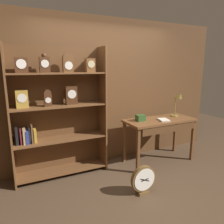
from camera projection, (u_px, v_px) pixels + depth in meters
The scene contains 8 objects.
ground_plane at pixel (146, 198), 2.88m from camera, with size 10.00×10.00×0.00m, color #4C3826.
back_wood_panel at pixel (105, 93), 3.83m from camera, with size 4.80×0.05×2.60m, color brown.
bookshelf at pixel (57, 112), 3.32m from camera, with size 1.47×0.36×2.08m.
workbench at pixel (160, 125), 3.87m from camera, with size 1.32×0.58×0.82m.
desk_lamp at pixel (178, 101), 4.03m from camera, with size 0.20×0.20×0.48m.
toolbox_small at pixel (140, 118), 3.75m from camera, with size 0.16×0.12×0.11m, color #2D5123.
open_repair_manual at pixel (164, 120), 3.78m from camera, with size 0.16×0.22×0.03m, color silver.
round_clock_large at pixel (143, 180), 2.95m from camera, with size 0.38×0.11×0.42m.
Camera 1 is at (-1.52, -2.12, 1.76)m, focal length 33.81 mm.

